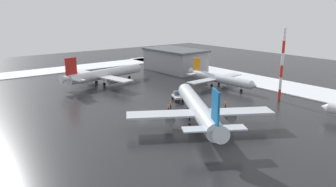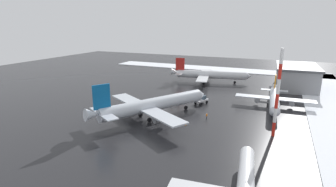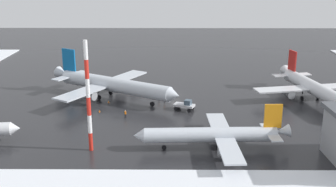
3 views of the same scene
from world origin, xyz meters
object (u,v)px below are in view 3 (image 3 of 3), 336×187
object	(u,v)px
ground_crew_mid_apron	(125,114)
traffic_cone_mid_line	(99,111)
airplane_foreground_jet	(315,89)
traffic_cone_near_nose	(109,102)
airplane_far_rear	(112,84)
antenna_mast	(88,97)
traffic_cone_wingtip_side	(127,92)
pushback_tug	(185,105)
ground_crew_beside_wing	(159,96)
ground_crew_near_tug	(164,98)
airplane_parked_starboard	(214,135)

from	to	relation	value
ground_crew_mid_apron	traffic_cone_mid_line	size ratio (longest dim) A/B	3.11
airplane_foreground_jet	traffic_cone_near_nose	distance (m)	49.12
airplane_far_rear	ground_crew_mid_apron	world-z (taller)	airplane_far_rear
antenna_mast	traffic_cone_wingtip_side	bearing A→B (deg)	85.60
traffic_cone_near_nose	airplane_far_rear	bearing A→B (deg)	83.57
airplane_far_rear	pushback_tug	distance (m)	19.79
pushback_tug	traffic_cone_wingtip_side	bearing A→B (deg)	159.82
ground_crew_beside_wing	traffic_cone_wingtip_side	distance (m)	10.16
ground_crew_near_tug	antenna_mast	distance (m)	31.59
ground_crew_mid_apron	traffic_cone_near_nose	bearing A→B (deg)	-166.15
airplane_far_rear	ground_crew_near_tug	world-z (taller)	airplane_far_rear
airplane_foreground_jet	traffic_cone_wingtip_side	world-z (taller)	airplane_foreground_jet
ground_crew_near_tug	airplane_foreground_jet	bearing A→B (deg)	-13.61
antenna_mast	ground_crew_near_tug	bearing A→B (deg)	65.65
ground_crew_mid_apron	traffic_cone_wingtip_side	distance (m)	18.75
airplane_parked_starboard	ground_crew_beside_wing	bearing A→B (deg)	-72.18
airplane_foreground_jet	traffic_cone_mid_line	bearing A→B (deg)	-92.80
antenna_mast	airplane_foreground_jet	bearing A→B (deg)	29.80
pushback_tug	traffic_cone_mid_line	size ratio (longest dim) A/B	9.26
airplane_foreground_jet	antenna_mast	distance (m)	55.95
airplane_far_rear	airplane_foreground_jet	bearing A→B (deg)	27.53
antenna_mast	traffic_cone_near_nose	size ratio (longest dim) A/B	35.60
ground_crew_beside_wing	antenna_mast	bearing A→B (deg)	-123.38
ground_crew_near_tug	ground_crew_beside_wing	world-z (taller)	same
traffic_cone_wingtip_side	airplane_parked_starboard	bearing A→B (deg)	-61.18
traffic_cone_mid_line	antenna_mast	bearing A→B (deg)	-84.71
pushback_tug	ground_crew_beside_wing	world-z (taller)	pushback_tug
pushback_tug	traffic_cone_near_nose	world-z (taller)	pushback_tug
traffic_cone_near_nose	traffic_cone_wingtip_side	xyz separation A→B (m)	(3.50, 8.27, 0.00)
airplane_parked_starboard	traffic_cone_near_nose	bearing A→B (deg)	-51.82
airplane_foreground_jet	ground_crew_mid_apron	distance (m)	45.35
traffic_cone_near_nose	pushback_tug	bearing A→B (deg)	-16.23
traffic_cone_near_nose	traffic_cone_mid_line	xyz separation A→B (m)	(-1.08, -6.72, 0.00)
traffic_cone_near_nose	airplane_foreground_jet	bearing A→B (deg)	0.84
ground_crew_beside_wing	traffic_cone_near_nose	bearing A→B (deg)	179.41
airplane_parked_starboard	antenna_mast	bearing A→B (deg)	-0.66
ground_crew_beside_wing	ground_crew_mid_apron	bearing A→B (deg)	-130.29
airplane_foreground_jet	ground_crew_beside_wing	xyz separation A→B (m)	(-37.15, 1.84, -2.37)
pushback_tug	airplane_parked_starboard	bearing A→B (deg)	-55.30
airplane_parked_starboard	antenna_mast	world-z (taller)	antenna_mast
airplane_parked_starboard	ground_crew_near_tug	size ratio (longest dim) A/B	16.23
airplane_far_rear	airplane_parked_starboard	size ratio (longest dim) A/B	1.20
airplane_parked_starboard	ground_crew_mid_apron	world-z (taller)	airplane_parked_starboard
airplane_parked_starboard	traffic_cone_wingtip_side	bearing A→B (deg)	-63.60
airplane_foreground_jet	traffic_cone_wingtip_side	size ratio (longest dim) A/B	61.58
pushback_tug	ground_crew_beside_wing	distance (m)	9.96
ground_crew_beside_wing	traffic_cone_wingtip_side	world-z (taller)	ground_crew_beside_wing
airplane_parked_starboard	ground_crew_mid_apron	distance (m)	23.57
airplane_parked_starboard	ground_crew_near_tug	distance (m)	28.55
airplane_far_rear	airplane_parked_starboard	bearing A→B (deg)	-22.60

